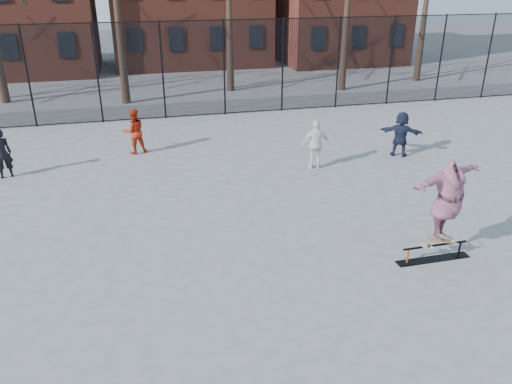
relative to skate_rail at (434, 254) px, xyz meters
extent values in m
plane|color=slate|center=(-3.31, 0.06, -0.15)|extent=(100.00, 100.00, 0.00)
cube|color=black|center=(0.00, 0.00, -0.14)|extent=(1.71, 0.26, 0.01)
cylinder|color=#DD4F0D|center=(-0.63, 0.00, 0.03)|extent=(0.04, 0.04, 0.35)
cylinder|color=black|center=(0.63, 0.00, 0.03)|extent=(0.04, 0.04, 0.35)
cylinder|color=black|center=(0.00, 0.00, 0.20)|extent=(1.51, 0.05, 0.05)
imported|color=#57317C|center=(0.12, 0.00, 1.21)|extent=(2.24, 1.39, 1.77)
imported|color=black|center=(-10.01, 7.45, 0.62)|extent=(0.65, 0.53, 1.54)
imported|color=#AB260F|center=(-6.08, 8.78, 0.63)|extent=(0.86, 0.74, 1.55)
imported|color=silver|center=(-0.57, 5.89, 0.64)|extent=(0.94, 0.44, 1.57)
imported|color=#1C2038|center=(2.62, 6.30, 0.62)|extent=(1.44, 1.14, 1.53)
cylinder|color=black|center=(-9.91, 13.06, 1.85)|extent=(0.07, 0.07, 4.00)
cylinder|color=black|center=(-7.31, 13.06, 1.85)|extent=(0.07, 0.07, 4.00)
cylinder|color=black|center=(-4.71, 13.06, 1.85)|extent=(0.07, 0.07, 4.00)
cylinder|color=black|center=(-2.11, 13.06, 1.85)|extent=(0.07, 0.07, 4.00)
cylinder|color=black|center=(0.49, 13.06, 1.85)|extent=(0.07, 0.07, 4.00)
cylinder|color=black|center=(3.09, 13.06, 1.85)|extent=(0.07, 0.07, 4.00)
cylinder|color=black|center=(5.69, 13.06, 1.85)|extent=(0.07, 0.07, 4.00)
cylinder|color=black|center=(8.29, 13.06, 1.85)|extent=(0.07, 0.07, 4.00)
cylinder|color=black|center=(10.89, 13.06, 1.85)|extent=(0.07, 0.07, 4.00)
cube|color=black|center=(-3.31, 13.06, 1.85)|extent=(34.00, 0.01, 4.00)
cylinder|color=black|center=(-3.31, 13.06, 3.81)|extent=(34.00, 0.04, 0.04)
cone|color=black|center=(-11.81, 17.86, 2.16)|extent=(0.40, 0.40, 4.62)
cone|color=black|center=(-6.31, 16.56, 2.16)|extent=(0.40, 0.40, 4.62)
cone|color=black|center=(-0.81, 17.86, 2.16)|extent=(0.40, 0.40, 4.62)
cone|color=black|center=(4.69, 16.56, 2.16)|extent=(0.40, 0.40, 4.62)
cone|color=black|center=(10.19, 17.86, 2.16)|extent=(0.40, 0.40, 4.62)
camera|label=1|loc=(-6.05, -8.15, 5.62)|focal=35.00mm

